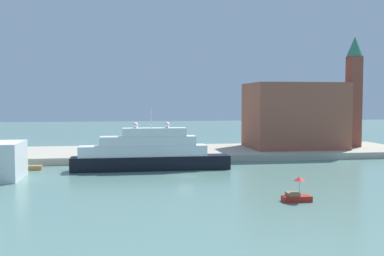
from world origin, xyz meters
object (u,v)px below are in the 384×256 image
Objects in this scene: small_motorboat at (297,194)px; person_figure at (137,150)px; parked_car at (120,150)px; bell_tower at (354,87)px; mooring_bollard at (155,154)px; large_yacht at (149,153)px; work_barge at (31,168)px; harbor_building at (294,115)px.

person_figure is at bearing 113.84° from small_motorboat.
person_figure is (-18.53, 41.93, 1.33)m from small_motorboat.
parked_car is at bearing 147.55° from person_figure.
bell_tower is 51.59m from mooring_bollard.
work_barge is at bearing 170.95° from large_yacht.
harbor_building is (35.28, 20.23, 5.98)m from large_yacht.
harbor_building reaches higher than work_barge.
bell_tower is at bearing 13.15° from work_barge.
mooring_bollard is at bearing 79.30° from large_yacht.
bell_tower is 5.72× the size of parked_car.
mooring_bollard is at bearing 14.14° from work_barge.
harbor_building is at bearing 29.83° from large_yacht.
small_motorboat is 49.37m from work_barge.
bell_tower is (14.91, -0.17, 6.74)m from harbor_building.
small_motorboat is 2.01× the size of person_figure.
bell_tower reaches higher than parked_car.
bell_tower is at bearing 55.26° from small_motorboat.
harbor_building is 36.06m from mooring_bollard.
work_barge is 5.34× the size of mooring_bollard.
large_yacht reaches higher than person_figure.
bell_tower reaches higher than work_barge.
large_yacht is at bearing -71.80° from parked_car.
bell_tower is at bearing 4.34° from parked_car.
mooring_bollard is (-14.97, 37.39, 0.88)m from small_motorboat.
work_barge is at bearing 140.19° from small_motorboat.
small_motorboat is at bearing -110.98° from harbor_building.
person_figure is (-52.02, -6.36, -13.50)m from bell_tower.
person_figure is (19.39, 10.33, 1.85)m from work_barge.
large_yacht is at bearing -9.05° from work_barge.
person_figure reaches higher than mooring_bollard.
work_barge is 22.05m from person_figure.
bell_tower is 54.12m from person_figure.
harbor_building reaches higher than person_figure.
harbor_building is (56.50, 16.85, 8.61)m from work_barge.
mooring_bollard is (22.95, 5.78, 1.41)m from work_barge.
harbor_building is at bearing 69.02° from small_motorboat.
work_barge is 74.92m from bell_tower.
harbor_building is 12.03× the size of person_figure.
parked_car is (-40.50, -4.38, -7.03)m from harbor_building.
large_yacht is 1.08× the size of bell_tower.
small_motorboat is at bearing -66.16° from person_figure.
bell_tower reaches higher than harbor_building.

